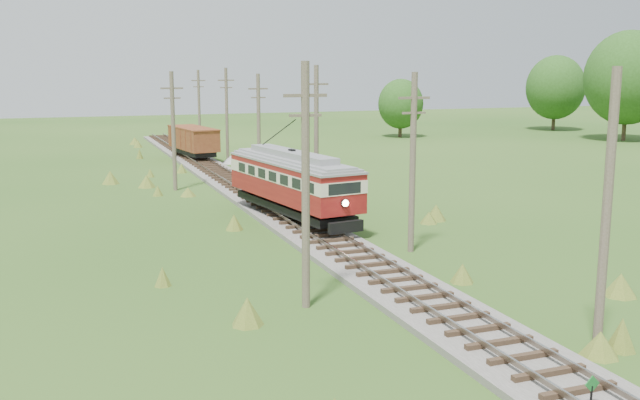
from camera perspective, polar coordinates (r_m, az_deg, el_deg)
name	(u,v)px	position (r m, az deg, el deg)	size (l,w,h in m)	color
railbed_main	(257,197)	(48.36, -5.08, 0.21)	(3.60, 96.00, 0.57)	#605B54
switch_marker	(592,392)	(19.96, 20.90, -14.15)	(0.45, 0.06, 1.08)	black
streetcar	(292,179)	(40.72, -2.24, 1.69)	(4.49, 12.02, 5.44)	black
gondola	(193,140)	(70.22, -10.10, 4.75)	(3.74, 8.39, 2.69)	black
gravel_pile	(241,157)	(68.01, -6.37, 3.45)	(3.42, 3.62, 1.24)	gray
utility_pole_r_1	(607,212)	(23.46, 21.95, -0.92)	(0.30, 0.30, 8.80)	brown
utility_pole_r_2	(413,161)	(34.14, 7.43, 3.11)	(1.60, 0.30, 8.60)	brown
utility_pole_r_3	(316,134)	(45.91, -0.29, 5.29)	(1.60, 0.30, 9.00)	brown
utility_pole_r_4	(259,125)	(58.21, -4.93, 6.03)	(1.60, 0.30, 8.40)	brown
utility_pole_r_5	(227,113)	(70.87, -7.47, 6.95)	(1.60, 0.30, 8.90)	brown
utility_pole_r_6	(199,107)	(83.53, -9.65, 7.33)	(1.60, 0.30, 8.70)	brown
utility_pole_l_a	(306,184)	(25.67, -1.16, 1.27)	(1.60, 0.30, 9.00)	brown
utility_pole_l_b	(173,130)	(52.72, -11.65, 5.51)	(1.60, 0.30, 8.60)	brown
tree_right_4	(628,78)	(96.56, 23.42, 8.97)	(10.50, 10.50, 13.53)	#38281C
tree_right_5	(555,87)	(109.96, 18.32, 8.55)	(8.40, 8.40, 10.82)	#38281C
tree_mid_b	(401,104)	(94.21, 6.47, 7.65)	(5.88, 5.88, 7.57)	#38281C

